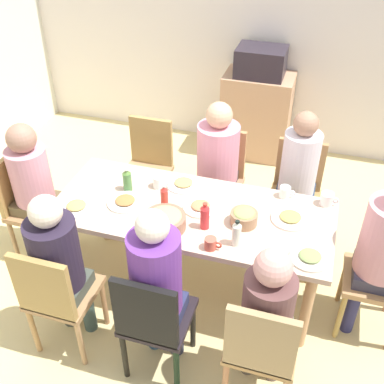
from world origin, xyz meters
name	(u,v)px	position (x,y,z in m)	size (l,w,h in m)	color
ground_plane	(192,284)	(0.00, 0.00, 0.00)	(6.01, 6.01, 0.00)	#D0BD80
wall_back	(261,25)	(0.00, 2.37, 1.30)	(5.25, 0.12, 2.60)	silver
dining_table	(192,219)	(0.00, 0.00, 0.65)	(1.92, 0.80, 0.74)	#D0B096
chair_0	(28,201)	(-1.34, 0.00, 0.51)	(0.40, 0.40, 0.90)	#A3754C
person_0	(33,181)	(-1.25, 0.00, 0.72)	(0.30, 0.30, 1.20)	brown
person_1	(384,246)	(1.25, 0.00, 0.74)	(0.33, 0.33, 1.24)	#292852
chair_2	(219,176)	(0.00, 0.78, 0.51)	(0.40, 0.40, 0.90)	#AA7C5B
person_2	(217,158)	(0.00, 0.69, 0.74)	(0.33, 0.33, 1.22)	#473E3F
chair_3	(296,189)	(0.64, 0.78, 0.51)	(0.40, 0.40, 0.90)	#AC8549
person_3	(298,173)	(0.64, 0.69, 0.73)	(0.30, 0.30, 1.24)	navy
chair_4	(261,347)	(0.64, -0.78, 0.51)	(0.40, 0.40, 0.90)	#AB7D49
person_4	(267,313)	(0.64, -0.69, 0.69)	(0.30, 0.30, 1.15)	brown
chair_5	(148,163)	(-0.64, 0.78, 0.51)	(0.40, 0.40, 0.90)	#A68056
chair_6	(56,295)	(-0.64, -0.78, 0.51)	(0.40, 0.40, 0.90)	#A6794E
person_6	(58,260)	(-0.64, -0.69, 0.72)	(0.30, 0.30, 1.21)	#45463A
chair_7	(153,319)	(0.00, -0.78, 0.51)	(0.40, 0.40, 0.90)	black
person_7	(157,281)	(0.00, -0.69, 0.75)	(0.30, 0.30, 1.26)	navy
plate_0	(76,207)	(-0.76, -0.22, 0.75)	(0.24, 0.24, 0.04)	white
plate_1	(310,257)	(0.82, -0.25, 0.75)	(0.24, 0.24, 0.04)	silver
plate_2	(201,207)	(0.05, 0.03, 0.75)	(0.24, 0.24, 0.04)	white
plate_3	(125,202)	(-0.47, -0.07, 0.75)	(0.25, 0.25, 0.04)	white
plate_4	(184,184)	(-0.14, 0.26, 0.75)	(0.25, 0.25, 0.04)	white
plate_5	(290,218)	(0.66, 0.09, 0.75)	(0.26, 0.26, 0.04)	silver
bowl_0	(244,217)	(0.37, -0.04, 0.80)	(0.18, 0.18, 0.11)	#966F4E
bowl_1	(165,220)	(-0.11, -0.23, 0.80)	(0.28, 0.28, 0.11)	#91634C
cup_0	(327,199)	(0.88, 0.33, 0.79)	(0.12, 0.09, 0.09)	white
cup_1	(169,235)	(-0.05, -0.34, 0.78)	(0.11, 0.08, 0.09)	#C25234
cup_2	(211,244)	(0.22, -0.33, 0.78)	(0.11, 0.08, 0.08)	#C65442
cup_3	(159,182)	(-0.31, 0.18, 0.79)	(0.12, 0.08, 0.09)	white
cup_4	(50,209)	(-0.90, -0.33, 0.79)	(0.11, 0.07, 0.09)	#D15538
cup_5	(285,192)	(0.59, 0.34, 0.78)	(0.11, 0.08, 0.08)	white
bottle_0	(127,180)	(-0.51, 0.09, 0.83)	(0.06, 0.06, 0.18)	#4A8040
bottle_1	(237,233)	(0.36, -0.25, 0.83)	(0.06, 0.06, 0.19)	silver
bottle_2	(165,199)	(-0.17, -0.08, 0.85)	(0.05, 0.05, 0.22)	red
bottle_3	(205,216)	(0.13, -0.15, 0.83)	(0.06, 0.06, 0.20)	red
side_cabinet	(256,116)	(0.07, 2.07, 0.45)	(0.70, 0.44, 0.90)	tan
microwave	(261,62)	(0.07, 2.07, 1.04)	(0.48, 0.36, 0.28)	#2A232C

